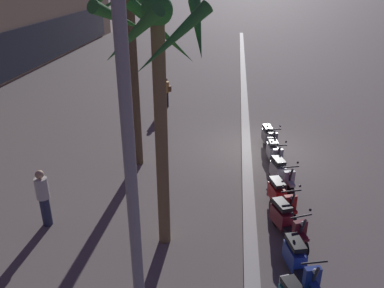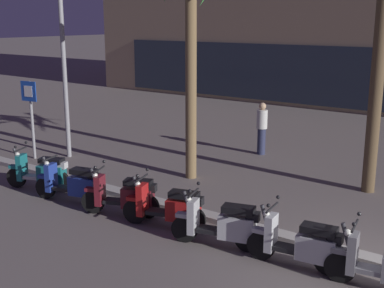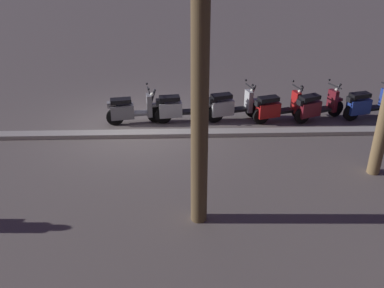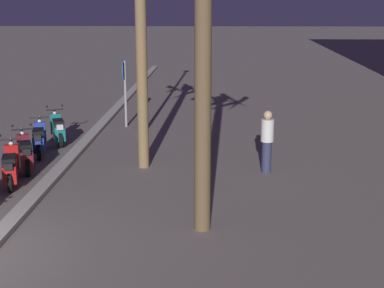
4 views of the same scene
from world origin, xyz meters
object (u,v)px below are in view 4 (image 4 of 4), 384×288
(scooter_maroon_mid_rear, at_px, (25,154))
(scooter_blue_mid_centre, at_px, (39,140))
(scooter_red_mid_front, at_px, (11,168))
(crossing_sign, at_px, (125,86))
(street_lamp, at_px, (142,7))
(pedestrian_strolling_near_curb, at_px, (267,140))
(scooter_teal_gap_after_mid, at_px, (58,130))

(scooter_maroon_mid_rear, bearing_deg, scooter_blue_mid_centre, -176.19)
(scooter_maroon_mid_rear, bearing_deg, scooter_red_mid_front, 1.83)
(crossing_sign, relative_size, street_lamp, 0.34)
(scooter_blue_mid_centre, distance_m, pedestrian_strolling_near_curb, 6.70)
(pedestrian_strolling_near_curb, bearing_deg, scooter_maroon_mid_rear, -88.51)
(pedestrian_strolling_near_curb, bearing_deg, scooter_teal_gap_after_mid, -113.54)
(scooter_red_mid_front, bearing_deg, crossing_sign, 165.31)
(scooter_red_mid_front, relative_size, crossing_sign, 0.74)
(scooter_teal_gap_after_mid, distance_m, scooter_red_mid_front, 4.14)
(scooter_blue_mid_centre, distance_m, crossing_sign, 4.58)
(scooter_red_mid_front, height_order, street_lamp, street_lamp)
(scooter_red_mid_front, xyz_separation_m, crossing_sign, (-6.80, 1.78, 1.05))
(scooter_teal_gap_after_mid, xyz_separation_m, scooter_blue_mid_centre, (1.36, -0.18, 0.00))
(scooter_maroon_mid_rear, distance_m, street_lamp, 6.72)
(scooter_blue_mid_centre, xyz_separation_m, crossing_sign, (-4.02, 1.92, 1.05))
(scooter_maroon_mid_rear, relative_size, street_lamp, 0.24)
(scooter_blue_mid_centre, relative_size, pedestrian_strolling_near_curb, 1.07)
(scooter_red_mid_front, bearing_deg, pedestrian_strolling_near_curb, 102.08)
(scooter_teal_gap_after_mid, bearing_deg, pedestrian_strolling_near_curb, 66.46)
(scooter_red_mid_front, distance_m, crossing_sign, 7.11)
(pedestrian_strolling_near_curb, bearing_deg, crossing_sign, -139.64)
(scooter_teal_gap_after_mid, height_order, scooter_maroon_mid_rear, same)
(scooter_blue_mid_centre, bearing_deg, pedestrian_strolling_near_curb, 77.84)
(scooter_blue_mid_centre, xyz_separation_m, pedestrian_strolling_near_curb, (1.41, 6.54, 0.42))
(scooter_teal_gap_after_mid, bearing_deg, street_lamp, 127.61)
(scooter_blue_mid_centre, bearing_deg, street_lamp, 140.71)
(scooter_maroon_mid_rear, bearing_deg, crossing_sign, 161.98)
(scooter_red_mid_front, xyz_separation_m, street_lamp, (-6.10, 2.57, 3.81))
(street_lamp, bearing_deg, pedestrian_strolling_near_curb, 38.94)
(scooter_blue_mid_centre, relative_size, scooter_maroon_mid_rear, 1.06)
(crossing_sign, bearing_deg, street_lamp, 48.55)
(scooter_blue_mid_centre, bearing_deg, scooter_red_mid_front, 2.95)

